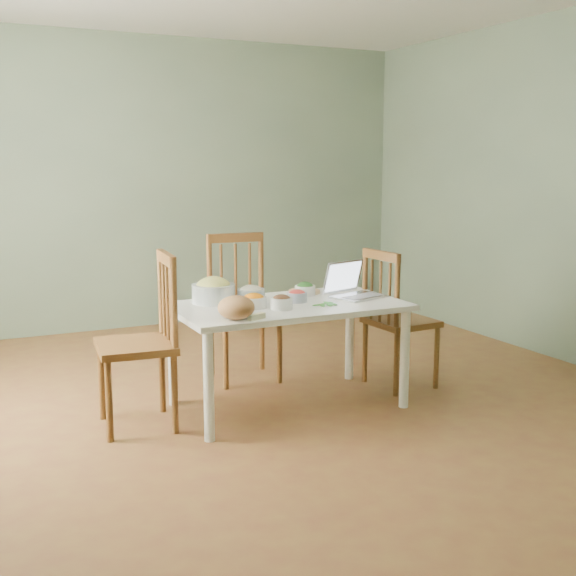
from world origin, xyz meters
name	(u,v)px	position (x,y,z in m)	size (l,w,h in m)	color
floor	(267,399)	(0.00, 0.00, 0.00)	(5.00, 5.00, 0.00)	brown
wall_back	(158,184)	(0.00, 2.50, 1.35)	(5.00, 0.00, 2.70)	gray
wall_front	(574,228)	(0.00, -2.50, 1.35)	(5.00, 0.00, 2.70)	gray
wall_right	(558,189)	(2.50, 0.00, 1.35)	(0.00, 5.00, 2.70)	gray
dining_table	(288,355)	(0.07, -0.19, 0.34)	(1.44, 0.81, 0.68)	white
chair_far	(244,308)	(0.04, 0.49, 0.52)	(0.46, 0.44, 1.04)	#542C15
chair_left	(135,342)	(-0.90, -0.12, 0.52)	(0.46, 0.44, 1.04)	#542C15
chair_right	(401,318)	(0.97, -0.13, 0.48)	(0.43, 0.41, 0.97)	#542C15
bread_boule	(236,308)	(-0.40, -0.48, 0.74)	(0.21, 0.21, 0.14)	#B17C51
butter_stick	(257,316)	(-0.30, -0.52, 0.69)	(0.12, 0.03, 0.03)	#F4EDB9
bowl_squash	(213,290)	(-0.35, 0.05, 0.75)	(0.27, 0.27, 0.16)	#DFE16E
bowl_carrot	(254,301)	(-0.18, -0.21, 0.72)	(0.16, 0.16, 0.09)	orange
bowl_onion	(251,293)	(-0.10, 0.01, 0.72)	(0.18, 0.18, 0.10)	beige
bowl_mushroom	(282,302)	(-0.05, -0.33, 0.72)	(0.13, 0.13, 0.09)	#40261E
bowl_redpep	(297,296)	(0.14, -0.16, 0.71)	(0.13, 0.13, 0.08)	red
bowl_broccoli	(305,289)	(0.29, 0.02, 0.72)	(0.14, 0.14, 0.09)	#0D340B
flatbread	(304,292)	(0.33, 0.10, 0.69)	(0.22, 0.22, 0.02)	tan
basil_bunch	(324,303)	(0.25, -0.32, 0.69)	(0.18, 0.18, 0.02)	#34732B
laptop	(359,280)	(0.58, -0.21, 0.79)	(0.34, 0.29, 0.23)	silver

